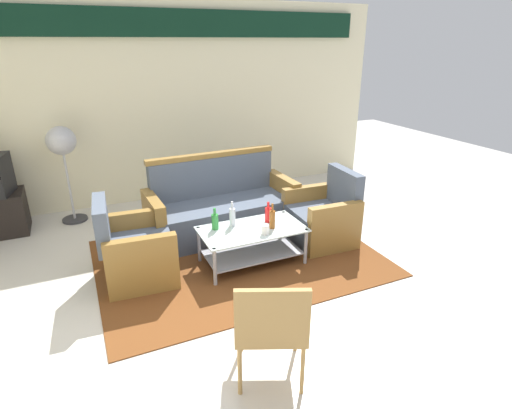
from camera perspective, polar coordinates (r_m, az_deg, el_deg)
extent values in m
plane|color=beige|center=(4.03, 1.44, -12.13)|extent=(14.00, 14.00, 0.00)
cube|color=beige|center=(6.29, -10.97, 13.71)|extent=(6.52, 0.12, 2.80)
cube|color=black|center=(6.15, -11.52, 23.51)|extent=(5.76, 0.08, 0.36)
cube|color=brown|center=(4.60, -2.45, -7.37)|extent=(2.99, 2.19, 0.01)
cube|color=#4C5666|center=(5.07, -4.56, -1.84)|extent=(1.63, 0.77, 0.42)
cube|color=#4C5666|center=(5.19, -6.06, 3.99)|extent=(1.60, 0.21, 0.48)
cube|color=olive|center=(5.37, 3.71, 0.76)|extent=(0.15, 0.70, 0.62)
cube|color=olive|center=(4.80, -13.89, -2.52)|extent=(0.15, 0.70, 0.62)
cube|color=olive|center=(5.11, -6.18, 6.87)|extent=(1.64, 0.17, 0.06)
cube|color=#4C5666|center=(4.32, -15.78, -7.21)|extent=(0.70, 0.65, 0.40)
cube|color=#4C5666|center=(4.14, -20.64, -2.60)|extent=(0.16, 0.61, 0.45)
cube|color=olive|center=(4.58, -16.28, -4.31)|extent=(0.67, 0.15, 0.58)
cube|color=olive|center=(3.99, -15.47, -8.28)|extent=(0.67, 0.15, 0.58)
cube|color=#4C5666|center=(4.94, 8.81, -2.80)|extent=(0.69, 0.63, 0.40)
cube|color=#4C5666|center=(4.94, 12.20, 2.27)|extent=(0.15, 0.60, 0.45)
cube|color=olive|center=(4.65, 10.91, -3.35)|extent=(0.66, 0.13, 0.58)
cube|color=olive|center=(5.17, 7.04, -0.48)|extent=(0.66, 0.13, 0.58)
cube|color=silver|center=(4.32, -0.56, -3.45)|extent=(1.10, 0.60, 0.02)
cube|color=#9E9EA5|center=(4.45, -0.55, -6.62)|extent=(1.00, 0.52, 0.02)
cylinder|color=#9E9EA5|center=(4.48, -7.92, -5.50)|extent=(0.04, 0.04, 0.40)
cylinder|color=#9E9EA5|center=(4.82, 3.76, -3.24)|extent=(0.04, 0.04, 0.40)
cylinder|color=#9E9EA5|center=(4.04, -5.74, -8.62)|extent=(0.04, 0.04, 0.40)
cylinder|color=#9E9EA5|center=(4.42, 6.92, -5.83)|extent=(0.04, 0.04, 0.40)
cylinder|color=#2D8C38|center=(4.30, -5.72, -2.42)|extent=(0.07, 0.07, 0.16)
cylinder|color=#2D8C38|center=(4.25, -5.77, -0.98)|extent=(0.03, 0.03, 0.07)
cylinder|color=brown|center=(4.30, 2.27, -2.11)|extent=(0.06, 0.06, 0.19)
cylinder|color=brown|center=(4.24, 2.30, -0.40)|extent=(0.02, 0.02, 0.08)
cylinder|color=red|center=(4.45, 1.70, -1.46)|extent=(0.07, 0.07, 0.16)
cylinder|color=red|center=(4.41, 1.72, -0.09)|extent=(0.03, 0.03, 0.07)
cylinder|color=silver|center=(4.36, -3.30, -1.77)|extent=(0.06, 0.06, 0.19)
cylinder|color=silver|center=(4.31, -3.34, -0.09)|extent=(0.02, 0.02, 0.08)
cylinder|color=silver|center=(4.18, 1.29, -3.50)|extent=(0.08, 0.08, 0.10)
cylinder|color=#2D2D33|center=(6.03, -23.84, -1.87)|extent=(0.32, 0.32, 0.03)
cylinder|color=#B2B2B7|center=(5.87, -24.56, 2.52)|extent=(0.03, 0.03, 0.95)
sphere|color=#B2B2B7|center=(5.72, -25.48, 8.03)|extent=(0.36, 0.36, 0.36)
cube|color=#AD844C|center=(2.97, 1.98, -16.17)|extent=(0.63, 0.63, 0.04)
cube|color=#AD844C|center=(2.67, 2.27, -15.35)|extent=(0.46, 0.23, 0.40)
cylinder|color=#AD844C|center=(3.27, -2.10, -16.83)|extent=(0.03, 0.03, 0.42)
cylinder|color=#AD844C|center=(3.28, 5.57, -16.70)|extent=(0.03, 0.03, 0.42)
cylinder|color=#AD844C|center=(2.95, -2.27, -21.94)|extent=(0.03, 0.03, 0.42)
cylinder|color=#AD844C|center=(2.97, 6.49, -21.74)|extent=(0.03, 0.03, 0.42)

